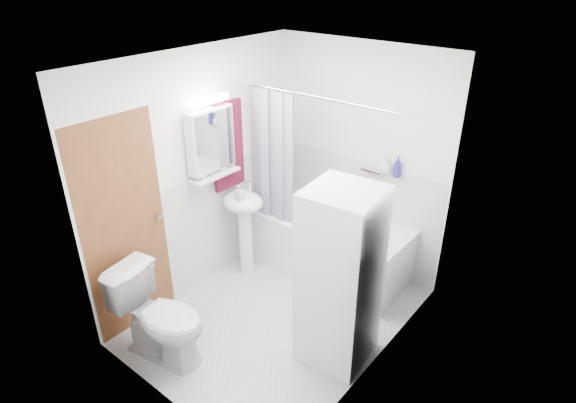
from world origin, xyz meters
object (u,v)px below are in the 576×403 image
Objects in this scene: sink at (244,214)px; washer_dryer at (339,277)px; bathtub at (330,243)px; toilet at (161,317)px.

washer_dryer reaches higher than sink.
washer_dryer is at bearing -52.96° from bathtub.
toilet reaches higher than bathtub.
bathtub is 1.59× the size of sink.
bathtub is 1.96m from toilet.
sink reaches higher than toilet.
washer_dryer is 1.52m from toilet.
sink is (-0.70, -0.58, 0.35)m from bathtub.
washer_dryer is (1.43, -0.39, 0.08)m from sink.
bathtub is 0.98m from sink.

